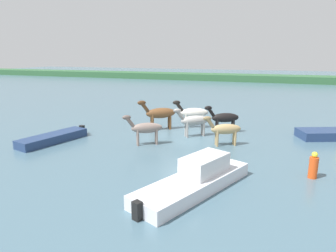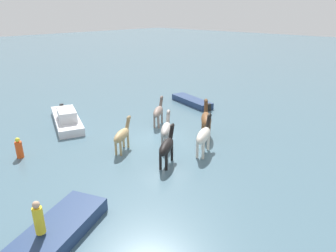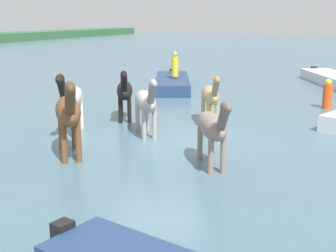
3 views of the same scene
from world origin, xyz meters
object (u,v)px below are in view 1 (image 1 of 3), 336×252
(horse_chestnut_trailing, at_px, (194,121))
(boat_dinghy_port, at_px, (196,181))
(horse_rear_stallion, at_px, (160,113))
(horse_lead, at_px, (225,129))
(boat_skiff_near, at_px, (53,139))
(buoy_channel_marker, at_px, (313,166))
(horse_pinto_flank, at_px, (146,128))
(horse_dark_mare, at_px, (224,118))
(horse_mid_herd, at_px, (193,113))

(horse_chestnut_trailing, distance_m, boat_dinghy_port, 7.69)
(boat_dinghy_port, bearing_deg, horse_chestnut_trailing, 38.66)
(horse_rear_stallion, xyz_separation_m, horse_lead, (4.78, -2.15, -0.19))
(horse_lead, distance_m, boat_skiff_near, 9.96)
(boat_dinghy_port, relative_size, buoy_channel_marker, 4.97)
(boat_skiff_near, height_order, buoy_channel_marker, buoy_channel_marker)
(horse_rear_stallion, relative_size, horse_chestnut_trailing, 1.11)
(boat_skiff_near, bearing_deg, horse_lead, 119.84)
(buoy_channel_marker, bearing_deg, horse_pinto_flank, 167.14)
(horse_dark_mare, distance_m, boat_skiff_near, 10.64)
(horse_chestnut_trailing, bearing_deg, buoy_channel_marker, 107.99)
(horse_rear_stallion, height_order, horse_chestnut_trailing, horse_rear_stallion)
(buoy_channel_marker, bearing_deg, boat_dinghy_port, -147.43)
(horse_chestnut_trailing, bearing_deg, boat_skiff_near, -7.52)
(horse_lead, xyz_separation_m, buoy_channel_marker, (4.27, -3.33, -0.43))
(horse_rear_stallion, relative_size, horse_mid_herd, 0.96)
(horse_lead, relative_size, horse_mid_herd, 0.86)
(horse_rear_stallion, relative_size, horse_lead, 1.11)
(boat_dinghy_port, xyz_separation_m, buoy_channel_marker, (4.29, 2.74, 0.19))
(horse_mid_herd, xyz_separation_m, boat_skiff_near, (-6.74, -6.22, -0.90))
(horse_dark_mare, bearing_deg, horse_rear_stallion, -18.12)
(horse_dark_mare, xyz_separation_m, buoy_channel_marker, (4.81, -6.19, -0.48))
(boat_dinghy_port, bearing_deg, boat_skiff_near, 93.37)
(horse_pinto_flank, xyz_separation_m, boat_dinghy_port, (4.20, -4.67, -0.64))
(horse_lead, height_order, buoy_channel_marker, horse_lead)
(horse_mid_herd, height_order, horse_chestnut_trailing, horse_mid_herd)
(boat_skiff_near, bearing_deg, buoy_channel_marker, 101.34)
(boat_dinghy_port, bearing_deg, buoy_channel_marker, -34.94)
(horse_pinto_flank, distance_m, buoy_channel_marker, 8.72)
(buoy_channel_marker, bearing_deg, horse_chestnut_trailing, 144.27)
(horse_pinto_flank, distance_m, boat_skiff_near, 5.56)
(horse_dark_mare, distance_m, buoy_channel_marker, 7.85)
(horse_pinto_flank, distance_m, horse_chestnut_trailing, 3.39)
(horse_pinto_flank, xyz_separation_m, buoy_channel_marker, (8.49, -1.94, -0.46))
(boat_skiff_near, distance_m, buoy_channel_marker, 13.82)
(horse_rear_stallion, distance_m, horse_lead, 5.25)
(boat_dinghy_port, height_order, buoy_channel_marker, boat_dinghy_port)
(horse_pinto_flank, xyz_separation_m, horse_lead, (4.22, 1.39, -0.02))
(horse_lead, bearing_deg, horse_pinto_flank, -9.32)
(horse_mid_herd, height_order, boat_dinghy_port, horse_mid_herd)
(horse_pinto_flank, relative_size, horse_rear_stallion, 0.90)
(horse_rear_stallion, bearing_deg, horse_pinto_flank, 60.53)
(boat_dinghy_port, bearing_deg, horse_lead, 22.32)
(horse_chestnut_trailing, bearing_deg, boat_dinghy_port, 69.90)
(horse_pinto_flank, bearing_deg, boat_skiff_near, -17.56)
(horse_dark_mare, height_order, horse_rear_stallion, horse_rear_stallion)
(horse_pinto_flank, height_order, horse_lead, horse_pinto_flank)
(buoy_channel_marker, bearing_deg, boat_skiff_near, 177.66)
(horse_dark_mare, relative_size, horse_rear_stallion, 0.95)
(horse_rear_stallion, bearing_deg, horse_mid_herd, 174.91)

